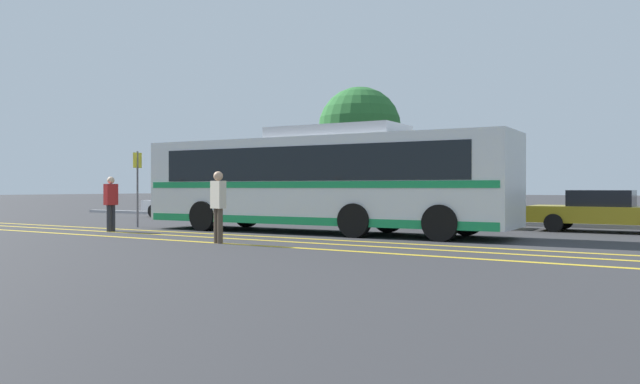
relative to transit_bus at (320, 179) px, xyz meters
The scene contains 14 objects.
ground_plane 2.13m from the transit_bus, 11.66° to the left, with size 220.00×220.00×0.00m, color #2D2D30.
lane_strip_0 2.80m from the transit_bus, 90.41° to the right, with size 0.20×32.34×0.01m, color gold.
lane_strip_1 3.71m from the transit_bus, 90.27° to the right, with size 0.20×32.34×0.01m, color gold.
lane_strip_2 4.90m from the transit_bus, 90.20° to the right, with size 0.20×32.34×0.01m, color gold.
curb_strip 7.29m from the transit_bus, 90.13° to the left, with size 40.34×0.36×0.15m, color #99999E.
transit_bus is the anchor object (origin of this frame).
parked_car_0 12.44m from the transit_bus, 153.67° to the left, with size 4.82×2.25×1.26m.
parked_car_1 7.07m from the transit_bus, 127.51° to the left, with size 4.46×2.11×1.40m.
parked_car_2 5.59m from the transit_bus, 66.51° to the left, with size 4.64×1.99×1.41m.
parked_car_3 9.34m from the transit_bus, 33.56° to the left, with size 4.63×1.97×1.37m.
pedestrian_0 6.98m from the transit_bus, 152.76° to the right, with size 0.24×0.43×1.82m.
pedestrian_1 4.68m from the transit_bus, 93.57° to the right, with size 0.46×0.32×1.88m.
bus_stop_sign 7.28m from the transit_bus, behind, with size 0.07×0.40×2.79m.
tree_1 13.30m from the transit_bus, 112.44° to the left, with size 4.36×4.36×6.76m.
Camera 1 is at (9.28, -17.31, 1.46)m, focal length 35.00 mm.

